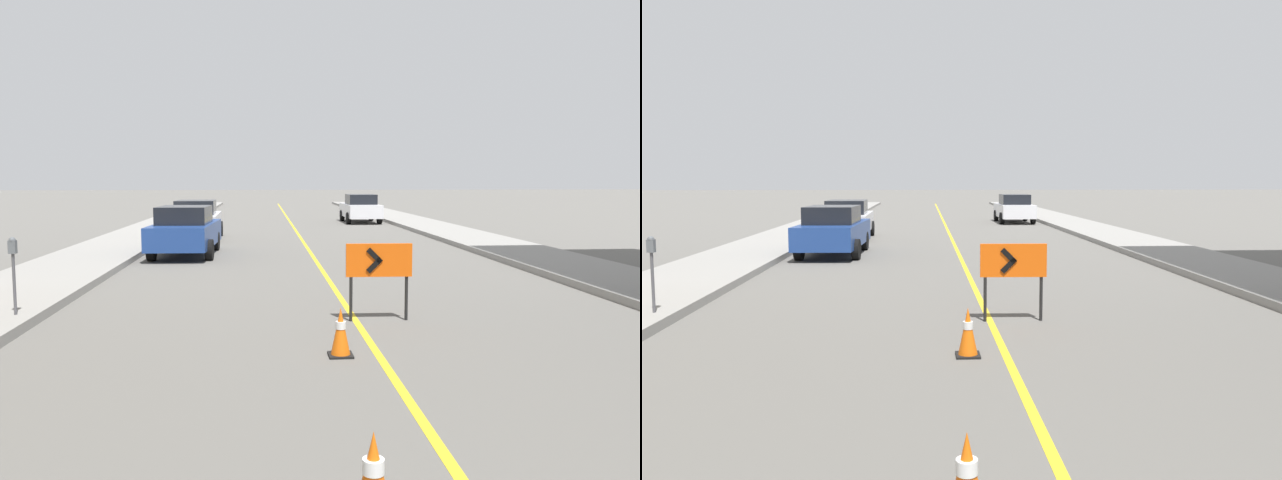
{
  "view_description": "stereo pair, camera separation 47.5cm",
  "coord_description": "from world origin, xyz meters",
  "views": [
    {
      "loc": [
        -1.6,
        7.68,
        2.44
      ],
      "look_at": [
        -0.23,
        22.36,
        1.0
      ],
      "focal_mm": 35.0,
      "sensor_mm": 36.0,
      "label": 1
    },
    {
      "loc": [
        -1.13,
        7.64,
        2.44
      ],
      "look_at": [
        -0.23,
        22.36,
        1.0
      ],
      "focal_mm": 35.0,
      "sensor_mm": 36.0,
      "label": 2
    }
  ],
  "objects": [
    {
      "name": "arrow_barricade_primary",
      "position": [
        0.4,
        18.15,
        0.99
      ],
      "size": [
        1.14,
        0.11,
        1.34
      ],
      "rotation": [
        0.0,
        0.0,
        -0.03
      ],
      "color": "#EF560C",
      "rests_on": "ground_plane"
    },
    {
      "name": "traffic_cone_third",
      "position": [
        -0.84,
        11.81,
        0.34
      ],
      "size": [
        0.38,
        0.38,
        0.69
      ],
      "color": "black",
      "rests_on": "ground_plane"
    },
    {
      "name": "sidewalk_left",
      "position": [
        -6.73,
        34.8,
        0.09
      ],
      "size": [
        2.69,
        69.59,
        0.18
      ],
      "color": "gray",
      "rests_on": "ground_plane"
    },
    {
      "name": "parking_meter_far_curb",
      "position": [
        -5.74,
        18.4,
        1.1
      ],
      "size": [
        0.12,
        0.11,
        1.31
      ],
      "color": "#4C4C51",
      "rests_on": "sidewalk_left"
    },
    {
      "name": "parked_car_curb_mid",
      "position": [
        -4.26,
        33.35,
        0.8
      ],
      "size": [
        1.94,
        4.32,
        1.59
      ],
      "rotation": [
        0.0,
        0.0,
        0.01
      ],
      "color": "silver",
      "rests_on": "ground_plane"
    },
    {
      "name": "parked_car_curb_near",
      "position": [
        -4.04,
        27.85,
        0.8
      ],
      "size": [
        2.0,
        4.38,
        1.59
      ],
      "rotation": [
        0.0,
        0.0,
        -0.05
      ],
      "color": "navy",
      "rests_on": "ground_plane"
    },
    {
      "name": "traffic_cone_fourth",
      "position": [
        -0.53,
        16.05,
        0.34
      ],
      "size": [
        0.34,
        0.34,
        0.68
      ],
      "color": "black",
      "rests_on": "ground_plane"
    },
    {
      "name": "lane_stripe",
      "position": [
        0.0,
        34.8,
        0.0
      ],
      "size": [
        0.12,
        69.59,
        0.01
      ],
      "color": "gold",
      "rests_on": "ground_plane"
    },
    {
      "name": "sidewalk_right",
      "position": [
        6.73,
        34.8,
        0.09
      ],
      "size": [
        2.69,
        69.59,
        0.18
      ],
      "color": "gray",
      "rests_on": "ground_plane"
    },
    {
      "name": "parked_car_curb_far",
      "position": [
        3.94,
        42.48,
        0.8
      ],
      "size": [
        1.94,
        4.32,
        1.59
      ],
      "rotation": [
        0.0,
        0.0,
        0.01
      ],
      "color": "silver",
      "rests_on": "ground_plane"
    }
  ]
}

